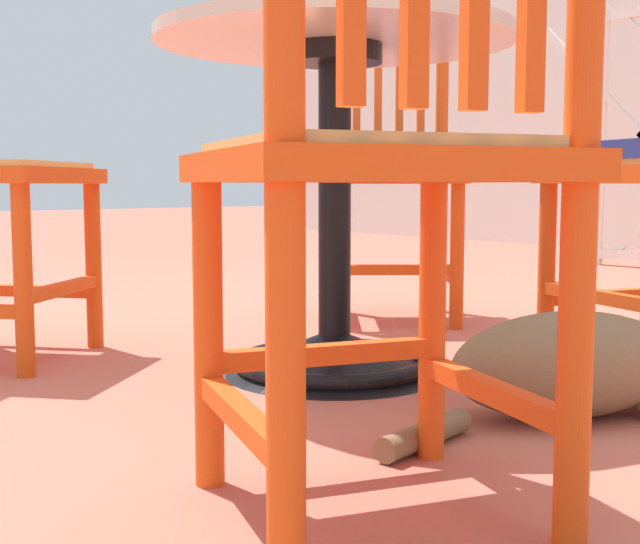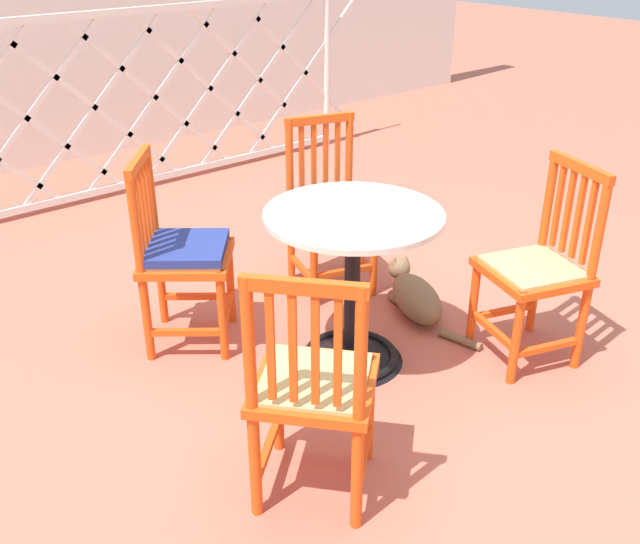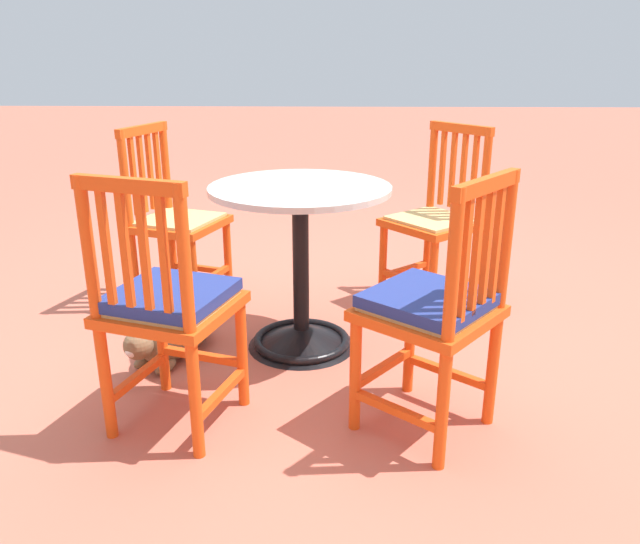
# 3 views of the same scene
# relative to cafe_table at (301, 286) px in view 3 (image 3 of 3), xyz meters

# --- Properties ---
(ground_plane) EXTENTS (24.00, 24.00, 0.00)m
(ground_plane) POSITION_rel_cafe_table_xyz_m (-0.07, -0.11, -0.28)
(ground_plane) COLOR #BC604C
(cafe_table) EXTENTS (0.76, 0.76, 0.73)m
(cafe_table) POSITION_rel_cafe_table_xyz_m (0.00, 0.00, 0.00)
(cafe_table) COLOR black
(cafe_table) RESTS_ON ground_plane
(orange_chair_by_planter) EXTENTS (0.56, 0.56, 0.91)m
(orange_chair_by_planter) POSITION_rel_cafe_table_xyz_m (-0.48, 0.63, 0.16)
(orange_chair_by_planter) COLOR #E04C14
(orange_chair_by_planter) RESTS_ON ground_plane
(orange_chair_tucked_in) EXTENTS (0.56, 0.56, 0.91)m
(orange_chair_tucked_in) POSITION_rel_cafe_table_xyz_m (-0.66, -0.53, 0.15)
(orange_chair_tucked_in) COLOR #E04C14
(orange_chair_tucked_in) RESTS_ON ground_plane
(orange_chair_facing_out) EXTENTS (0.51, 0.51, 0.91)m
(orange_chair_facing_out) POSITION_rel_cafe_table_xyz_m (0.66, -0.48, 0.15)
(orange_chair_facing_out) COLOR #E04C14
(orange_chair_facing_out) RESTS_ON ground_plane
(orange_chair_at_corner) EXTENTS (0.50, 0.50, 0.91)m
(orange_chair_at_corner) POSITION_rel_cafe_table_xyz_m (0.41, 0.63, 0.16)
(orange_chair_at_corner) COLOR #E04C14
(orange_chair_at_corner) RESTS_ON ground_plane
(tabby_cat) EXTENTS (0.36, 0.73, 0.23)m
(tabby_cat) POSITION_rel_cafe_table_xyz_m (0.55, 0.13, -0.19)
(tabby_cat) COLOR brown
(tabby_cat) RESTS_ON ground_plane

